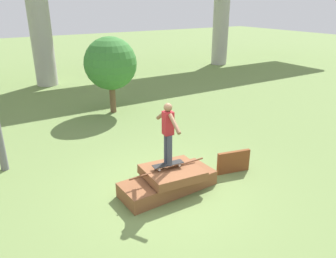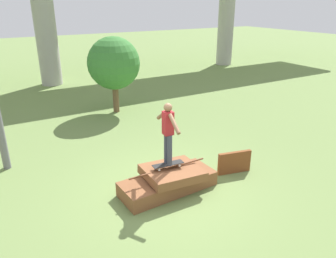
% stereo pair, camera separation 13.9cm
% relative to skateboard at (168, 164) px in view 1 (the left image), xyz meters
% --- Properties ---
extents(ground_plane, '(80.00, 80.00, 0.00)m').
position_rel_skateboard_xyz_m(ground_plane, '(-0.01, -0.02, -0.69)').
color(ground_plane, olive).
extents(scrap_pile, '(2.39, 1.14, 0.62)m').
position_rel_skateboard_xyz_m(scrap_pile, '(0.02, -0.03, -0.43)').
color(scrap_pile, brown).
rests_on(scrap_pile, ground_plane).
extents(scrap_plank_loose, '(0.93, 0.30, 0.61)m').
position_rel_skateboard_xyz_m(scrap_plank_loose, '(1.96, -0.16, -0.39)').
color(scrap_plank_loose, brown).
rests_on(scrap_plank_loose, ground_plane).
extents(skateboard, '(0.78, 0.28, 0.09)m').
position_rel_skateboard_xyz_m(skateboard, '(0.00, 0.00, 0.00)').
color(skateboard, black).
rests_on(skateboard, scrap_pile).
extents(skater, '(0.24, 1.15, 1.50)m').
position_rel_skateboard_xyz_m(skater, '(-0.00, -0.00, 0.87)').
color(skater, '#383D4C').
rests_on(skater, skateboard).
extents(tree_behind_left, '(2.08, 2.08, 3.05)m').
position_rel_skateboard_xyz_m(tree_behind_left, '(1.22, 6.29, 1.31)').
color(tree_behind_left, brown).
rests_on(tree_behind_left, ground_plane).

